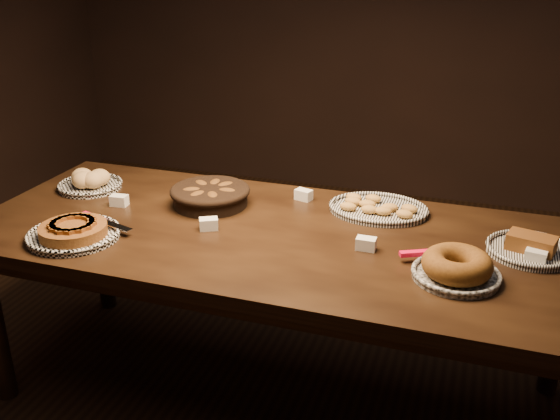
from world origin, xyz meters
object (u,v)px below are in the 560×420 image
(apple_tart_plate, at_px, (74,232))
(bundt_cake_plate, at_px, (456,268))
(buffet_table, at_px, (279,250))
(madeleine_platter, at_px, (377,208))

(apple_tart_plate, relative_size, bundt_cake_plate, 1.08)
(apple_tart_plate, bearing_deg, buffet_table, 1.00)
(buffet_table, xyz_separation_m, apple_tart_plate, (-0.70, -0.29, 0.10))
(buffet_table, xyz_separation_m, madeleine_platter, (0.32, 0.32, 0.09))
(apple_tart_plate, xyz_separation_m, madeleine_platter, (1.02, 0.61, -0.01))
(madeleine_platter, relative_size, bundt_cake_plate, 1.17)
(bundt_cake_plate, bearing_deg, buffet_table, 146.79)
(madeleine_platter, distance_m, bundt_cake_plate, 0.58)
(buffet_table, distance_m, madeleine_platter, 0.46)
(apple_tart_plate, bearing_deg, bundt_cake_plate, -15.66)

